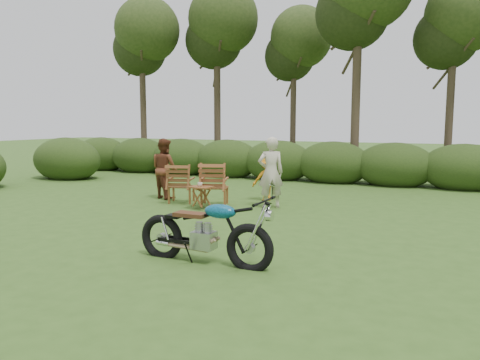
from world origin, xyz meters
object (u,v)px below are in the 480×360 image
at_px(side_table, 201,198).
at_px(cup, 200,184).
at_px(child, 266,200).
at_px(adult_a, 270,207).
at_px(motorcycle, 204,262).
at_px(adult_b, 165,198).
at_px(lawn_chair_left, 182,202).
at_px(lawn_chair_right, 215,205).

bearing_deg(side_table, cup, 156.91).
bearing_deg(child, adult_a, 85.24).
height_order(motorcycle, adult_b, adult_b).
bearing_deg(side_table, lawn_chair_left, 147.82).
xyz_separation_m(lawn_chair_right, adult_b, (-1.69, 0.37, 0.00)).
relative_size(lawn_chair_left, side_table, 1.83).
height_order(adult_a, child, adult_a).
height_order(lawn_chair_right, cup, cup).
height_order(motorcycle, adult_a, adult_a).
bearing_deg(child, adult_b, -14.97).
bearing_deg(child, motorcycle, 70.03).
bearing_deg(cup, child, 59.87).
distance_m(adult_a, child, 0.99).
height_order(motorcycle, lawn_chair_left, motorcycle).
xyz_separation_m(lawn_chair_left, adult_a, (2.31, 0.30, 0.00)).
bearing_deg(lawn_chair_right, cup, 63.02).
height_order(lawn_chair_right, adult_b, adult_b).
relative_size(motorcycle, side_table, 3.82).
height_order(motorcycle, cup, cup).
xyz_separation_m(lawn_chair_right, lawn_chair_left, (-0.93, -0.03, 0.00)).
bearing_deg(cup, lawn_chair_right, 81.97).
bearing_deg(motorcycle, lawn_chair_left, 125.60).
bearing_deg(adult_b, side_table, 172.66).
relative_size(adult_b, child, 1.42).
xyz_separation_m(motorcycle, adult_a, (-0.68, 4.53, 0.00)).
relative_size(motorcycle, adult_a, 1.22).
height_order(motorcycle, lawn_chair_right, motorcycle).
bearing_deg(lawn_chair_left, adult_b, -45.30).
height_order(lawn_chair_right, child, child).
xyz_separation_m(motorcycle, side_table, (-2.09, 3.67, 0.27)).
xyz_separation_m(motorcycle, lawn_chair_right, (-2.05, 4.26, 0.00)).
distance_m(motorcycle, lawn_chair_right, 4.73).
xyz_separation_m(motorcycle, cup, (-2.13, 3.69, 0.58)).
bearing_deg(motorcycle, adult_a, 98.91).
relative_size(side_table, adult_a, 0.32).
distance_m(side_table, adult_b, 1.93).
distance_m(lawn_chair_right, adult_b, 1.73).
xyz_separation_m(lawn_chair_left, adult_b, (-0.76, 0.40, 0.00)).
bearing_deg(motorcycle, adult_b, 129.38).
bearing_deg(lawn_chair_right, adult_a, 172.21).
xyz_separation_m(motorcycle, child, (-1.13, 5.42, 0.00)).
xyz_separation_m(lawn_chair_right, cup, (-0.08, -0.58, 0.58)).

